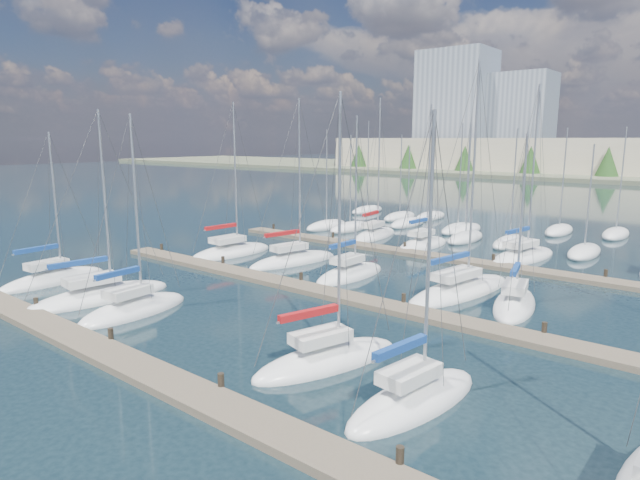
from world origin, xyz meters
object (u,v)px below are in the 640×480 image
Objects in this scene: sailboat_d at (327,360)px; sailboat_k at (460,290)px; sailboat_a at (53,280)px; sailboat_n at (375,235)px; sailboat_e at (414,400)px; sailboat_l at (514,304)px; sailboat_h at (231,252)px; sailboat_b at (100,297)px; sailboat_c at (134,310)px; sailboat_i at (293,261)px; sailboat_o at (423,244)px; sailboat_j at (350,274)px; sailboat_p at (523,257)px.

sailboat_k is (-0.12, 14.02, -0.00)m from sailboat_d.
sailboat_a is 29.67m from sailboat_n.
sailboat_k is (-4.93, 14.89, -0.00)m from sailboat_e.
sailboat_h is at bearing 168.17° from sailboat_l.
sailboat_a is 6.26m from sailboat_b.
sailboat_n is (1.53, 28.67, 0.03)m from sailboat_b.
sailboat_c is 28.91m from sailboat_n.
sailboat_i reaches higher than sailboat_b.
sailboat_d is (-3.64, -13.29, 0.01)m from sailboat_l.
sailboat_o is 17.48m from sailboat_h.
sailboat_n is at bearing 130.45° from sailboat_l.
sailboat_n reaches higher than sailboat_c.
sailboat_b is at bearing -158.99° from sailboat_d.
sailboat_n is at bearing 148.30° from sailboat_k.
sailboat_b is (-3.95, 0.14, -0.01)m from sailboat_c.
sailboat_j reaches higher than sailboat_l.
sailboat_o is 0.89× the size of sailboat_k.
sailboat_h reaches higher than sailboat_a.
sailboat_i is (1.20, -13.74, -0.01)m from sailboat_n.
sailboat_j is (-8.09, 12.99, -0.00)m from sailboat_d.
sailboat_d is at bearing -32.40° from sailboat_i.
sailboat_i is at bearing 151.21° from sailboat_e.
sailboat_l is 3.83m from sailboat_k.
sailboat_n is (-15.40, 27.42, 0.01)m from sailboat_d.
sailboat_e is (20.21, -28.29, -0.01)m from sailboat_n.
sailboat_o reaches higher than sailboat_c.
sailboat_o is at bearing 81.15° from sailboat_b.
sailboat_j is at bearing 64.93° from sailboat_b.
sailboat_n reaches higher than sailboat_j.
sailboat_n is 1.06× the size of sailboat_i.
sailboat_h is (-7.60, 14.19, -0.01)m from sailboat_c.
sailboat_o is at bearing 136.60° from sailboat_k.
sailboat_d is (9.27, -26.15, -0.01)m from sailboat_o.
sailboat_e is at bearing -25.89° from sailboat_i.
sailboat_e is at bearing -70.02° from sailboat_p.
sailboat_a is 30.49m from sailboat_l.
sailboat_j is 0.80× the size of sailboat_k.
sailboat_a is 0.88× the size of sailboat_d.
sailboat_l is at bearing 25.02° from sailboat_a.
sailboat_h is 0.91× the size of sailboat_p.
sailboat_o is at bearing -166.77° from sailboat_p.
sailboat_i is (-17.84, 0.40, 0.01)m from sailboat_l.
sailboat_j is at bearing 168.46° from sailboat_l.
sailboat_p is at bearing 54.92° from sailboat_i.
sailboat_o is 1.00× the size of sailboat_i.
sailboat_a is 17.39m from sailboat_i.
sailboat_i is at bearing -127.26° from sailboat_p.
sailboat_n is 1.25× the size of sailboat_e.
sailboat_i is at bearing 165.77° from sailboat_l.
sailboat_o reaches higher than sailboat_l.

